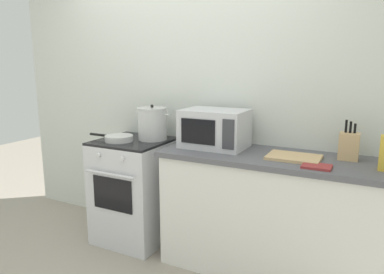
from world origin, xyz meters
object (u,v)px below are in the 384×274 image
(frying_pan, at_px, (118,138))
(stove, at_px, (135,190))
(microwave, at_px, (215,128))
(oven_mitt, at_px, (317,166))
(cutting_board, at_px, (294,157))
(knife_block, at_px, (349,146))
(stock_pot, at_px, (152,124))

(frying_pan, bearing_deg, stove, 48.31)
(microwave, height_order, oven_mitt, microwave)
(cutting_board, xyz_separation_m, knife_block, (0.34, 0.14, 0.09))
(microwave, distance_m, knife_block, 0.98)
(stock_pot, xyz_separation_m, knife_block, (1.58, 0.04, -0.04))
(cutting_board, bearing_deg, stove, -179.95)
(frying_pan, distance_m, cutting_board, 1.47)
(stove, bearing_deg, knife_block, 4.69)
(oven_mitt, bearing_deg, cutting_board, 137.85)
(oven_mitt, bearing_deg, frying_pan, 177.71)
(stove, relative_size, oven_mitt, 5.11)
(microwave, xyz_separation_m, cutting_board, (0.64, -0.08, -0.14))
(stock_pot, bearing_deg, knife_block, 1.56)
(knife_block, bearing_deg, frying_pan, -172.60)
(stock_pot, distance_m, cutting_board, 1.25)
(stock_pot, bearing_deg, stove, -145.49)
(frying_pan, distance_m, knife_block, 1.82)
(microwave, bearing_deg, frying_pan, -168.20)
(stove, height_order, frying_pan, frying_pan)
(frying_pan, relative_size, cutting_board, 1.22)
(frying_pan, relative_size, knife_block, 1.59)
(frying_pan, bearing_deg, oven_mitt, -2.29)
(microwave, bearing_deg, knife_block, 3.62)
(cutting_board, bearing_deg, stock_pot, 175.53)
(microwave, relative_size, cutting_board, 1.39)
(stove, height_order, cutting_board, cutting_board)
(stove, xyz_separation_m, frying_pan, (-0.08, -0.09, 0.48))
(stock_pot, distance_m, oven_mitt, 1.44)
(stove, height_order, stock_pot, stock_pot)
(stove, distance_m, knife_block, 1.81)
(stock_pot, xyz_separation_m, microwave, (0.60, -0.02, 0.01))
(stove, distance_m, oven_mitt, 1.63)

